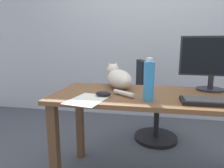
{
  "coord_description": "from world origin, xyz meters",
  "views": [
    {
      "loc": [
        -0.06,
        -1.39,
        1.07
      ],
      "look_at": [
        -0.32,
        0.02,
        0.78
      ],
      "focal_mm": 31.26,
      "sensor_mm": 36.0,
      "label": 1
    }
  ],
  "objects": [
    {
      "name": "computer_mouse",
      "position": [
        -0.36,
        -0.13,
        0.74
      ],
      "size": [
        0.11,
        0.06,
        0.04
      ],
      "primitive_type": "ellipsoid",
      "color": "black",
      "rests_on": "desk"
    },
    {
      "name": "back_wall",
      "position": [
        0.0,
        1.52,
        1.3
      ],
      "size": [
        6.0,
        0.04,
        2.6
      ],
      "primitive_type": "cube",
      "color": "silver",
      "rests_on": "ground_plane"
    },
    {
      "name": "cat",
      "position": [
        -0.3,
        0.18,
        0.8
      ],
      "size": [
        0.31,
        0.57,
        0.2
      ],
      "color": "silver",
      "rests_on": "desk"
    },
    {
      "name": "paper_sheet",
      "position": [
        -0.44,
        -0.23,
        0.72
      ],
      "size": [
        0.26,
        0.33,
        0.0
      ],
      "primitive_type": "cube",
      "rotation": [
        0.0,
        0.0,
        -0.2
      ],
      "color": "white",
      "rests_on": "desk"
    },
    {
      "name": "monitor",
      "position": [
        0.42,
        0.2,
        0.95
      ],
      "size": [
        0.48,
        0.2,
        0.41
      ],
      "color": "#232328",
      "rests_on": "desk"
    },
    {
      "name": "keyboard",
      "position": [
        0.36,
        -0.17,
        0.74
      ],
      "size": [
        0.44,
        0.15,
        0.03
      ],
      "color": "black",
      "rests_on": "desk"
    },
    {
      "name": "office_chair",
      "position": [
        0.0,
        0.74,
        0.39
      ],
      "size": [
        0.49,
        0.48,
        0.91
      ],
      "color": "black",
      "rests_on": "ground_plane"
    },
    {
      "name": "water_bottle",
      "position": [
        -0.05,
        -0.18,
        0.85
      ],
      "size": [
        0.07,
        0.07,
        0.27
      ],
      "color": "#2D8CD1",
      "rests_on": "desk"
    },
    {
      "name": "desk",
      "position": [
        0.0,
        0.0,
        0.61
      ],
      "size": [
        1.48,
        0.63,
        0.72
      ],
      "color": "brown",
      "rests_on": "ground_plane"
    }
  ]
}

